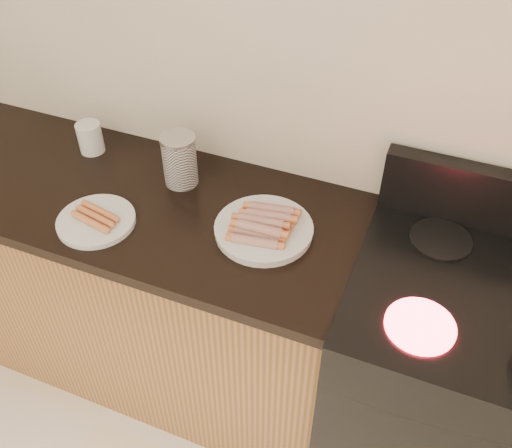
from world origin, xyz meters
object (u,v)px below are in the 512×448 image
at_px(side_plate, 96,221).
at_px(mug, 90,138).
at_px(stove, 455,391).
at_px(canister, 180,160).
at_px(main_plate, 264,230).

distance_m(side_plate, mug, 0.40).
bearing_deg(stove, canister, 171.85).
bearing_deg(canister, mug, 173.96).
height_order(stove, main_plate, main_plate).
bearing_deg(mug, main_plate, -13.18).
distance_m(stove, canister, 1.15).
bearing_deg(main_plate, canister, 159.44).
bearing_deg(stove, mug, 172.42).
height_order(canister, mug, canister).
height_order(main_plate, canister, canister).
bearing_deg(canister, stove, -8.15).
distance_m(main_plate, side_plate, 0.51).
distance_m(side_plate, canister, 0.33).
relative_size(side_plate, mug, 2.22).
bearing_deg(side_plate, mug, 125.57).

